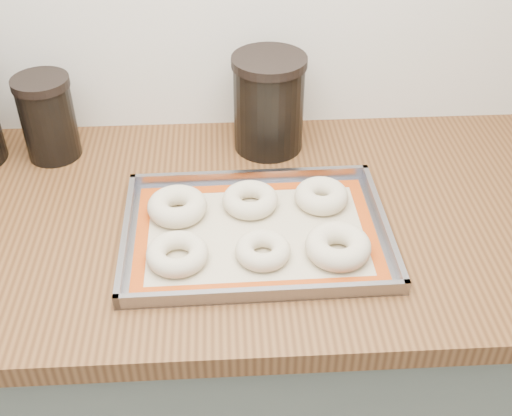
{
  "coord_description": "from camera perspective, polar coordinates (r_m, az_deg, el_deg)",
  "views": [
    {
      "loc": [
        0.16,
        0.75,
        1.63
      ],
      "look_at": [
        0.21,
        1.61,
        0.96
      ],
      "focal_mm": 45.0,
      "sensor_mm": 36.0,
      "label": 1
    }
  ],
  "objects": [
    {
      "name": "cabinet",
      "position": [
        1.52,
        -8.46,
        -14.62
      ],
      "size": [
        3.0,
        0.65,
        0.86
      ],
      "primitive_type": "cube",
      "color": "#5F665A",
      "rests_on": "floor"
    },
    {
      "name": "countertop",
      "position": [
        1.2,
        -10.4,
        -1.37
      ],
      "size": [
        3.06,
        0.68,
        0.04
      ],
      "primitive_type": "cube",
      "color": "brown",
      "rests_on": "cabinet"
    },
    {
      "name": "baking_mat",
      "position": [
        1.12,
        0.0,
        -2.22
      ],
      "size": [
        0.42,
        0.3,
        0.0
      ],
      "rotation": [
        0.0,
        0.0,
        0.01
      ],
      "color": "#C6B793",
      "rests_on": "baking_tray"
    },
    {
      "name": "canister_mid",
      "position": [
        1.36,
        -18.01,
        7.65
      ],
      "size": [
        0.11,
        0.11,
        0.17
      ],
      "color": "black",
      "rests_on": "countertop"
    },
    {
      "name": "bagel_back_right",
      "position": [
        1.19,
        5.84,
        1.08
      ],
      "size": [
        0.12,
        0.12,
        0.04
      ],
      "primitive_type": "torus",
      "rotation": [
        0.0,
        0.0,
        0.29
      ],
      "color": "beige",
      "rests_on": "baking_mat"
    },
    {
      "name": "bagel_back_left",
      "position": [
        1.16,
        -7.02,
        0.16
      ],
      "size": [
        0.12,
        0.12,
        0.04
      ],
      "primitive_type": "torus",
      "rotation": [
        0.0,
        0.0,
        0.08
      ],
      "color": "beige",
      "rests_on": "baking_mat"
    },
    {
      "name": "bagel_front_right",
      "position": [
        1.08,
        7.3,
        -3.4
      ],
      "size": [
        0.13,
        0.13,
        0.04
      ],
      "primitive_type": "torus",
      "rotation": [
        0.0,
        0.0,
        0.21
      ],
      "color": "beige",
      "rests_on": "baking_mat"
    },
    {
      "name": "bagel_front_left",
      "position": [
        1.07,
        -7.01,
        -4.07
      ],
      "size": [
        0.13,
        0.13,
        0.03
      ],
      "primitive_type": "torus",
      "rotation": [
        0.0,
        0.0,
        0.32
      ],
      "color": "beige",
      "rests_on": "baking_mat"
    },
    {
      "name": "bagel_back_mid",
      "position": [
        1.17,
        -0.52,
        0.73
      ],
      "size": [
        0.11,
        0.11,
        0.03
      ],
      "primitive_type": "torus",
      "rotation": [
        0.0,
        0.0,
        0.06
      ],
      "color": "beige",
      "rests_on": "baking_mat"
    },
    {
      "name": "baking_tray",
      "position": [
        1.12,
        -0.0,
        -2.14
      ],
      "size": [
        0.46,
        0.34,
        0.03
      ],
      "rotation": [
        0.0,
        0.0,
        0.01
      ],
      "color": "gray",
      "rests_on": "countertop"
    },
    {
      "name": "bagel_front_mid",
      "position": [
        1.07,
        0.61,
        -3.78
      ],
      "size": [
        0.1,
        0.1,
        0.03
      ],
      "primitive_type": "torus",
      "rotation": [
        0.0,
        0.0,
        0.11
      ],
      "color": "beige",
      "rests_on": "baking_mat"
    },
    {
      "name": "canister_right",
      "position": [
        1.31,
        1.14,
        9.31
      ],
      "size": [
        0.15,
        0.15,
        0.2
      ],
      "color": "black",
      "rests_on": "countertop"
    }
  ]
}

